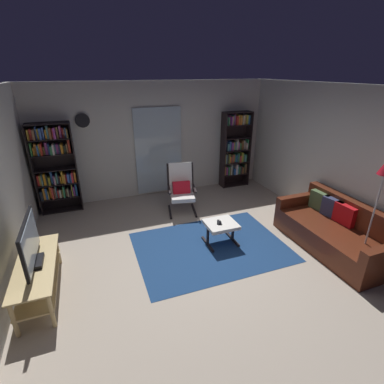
{
  "coord_description": "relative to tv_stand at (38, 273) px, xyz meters",
  "views": [
    {
      "loc": [
        -1.51,
        -3.53,
        2.8
      ],
      "look_at": [
        0.16,
        0.94,
        0.75
      ],
      "focal_mm": 26.74,
      "sensor_mm": 36.0,
      "label": 1
    }
  ],
  "objects": [
    {
      "name": "ottoman",
      "position": [
        2.8,
        0.27,
        -0.0
      ],
      "size": [
        0.52,
        0.48,
        0.4
      ],
      "color": "white",
      "rests_on": "ground"
    },
    {
      "name": "television",
      "position": [
        0.0,
        -0.01,
        0.46
      ],
      "size": [
        0.2,
        0.96,
        0.62
      ],
      "color": "black",
      "rests_on": "tv_stand"
    },
    {
      "name": "wall_clock",
      "position": [
        0.82,
        2.8,
        1.52
      ],
      "size": [
        0.29,
        0.03,
        0.29
      ],
      "color": "silver"
    },
    {
      "name": "tv_remote",
      "position": [
        2.76,
        0.3,
        0.08
      ],
      "size": [
        0.1,
        0.15,
        0.02
      ],
      "primitive_type": "cube",
      "rotation": [
        0.0,
        0.0,
        -0.47
      ],
      "color": "black",
      "rests_on": "ottoman"
    },
    {
      "name": "area_rug",
      "position": [
        2.59,
        0.21,
        -0.33
      ],
      "size": [
        2.51,
        1.83,
        0.01
      ],
      "primitive_type": "cube",
      "color": "navy",
      "rests_on": "ground"
    },
    {
      "name": "wall_right",
      "position": [
        5.05,
        -0.02,
        0.97
      ],
      "size": [
        0.06,
        6.0,
        2.6
      ],
      "primitive_type": "cube",
      "color": "beige",
      "rests_on": "ground"
    },
    {
      "name": "tv_stand",
      "position": [
        0.0,
        0.0,
        0.0
      ],
      "size": [
        0.48,
        1.4,
        0.5
      ],
      "color": "tan",
      "rests_on": "ground"
    },
    {
      "name": "wall_back",
      "position": [
        2.35,
        2.88,
        0.97
      ],
      "size": [
        5.6,
        0.06,
        2.6
      ],
      "primitive_type": "cube",
      "color": "beige",
      "rests_on": "ground"
    },
    {
      "name": "bookshelf_near_sofa",
      "position": [
        4.33,
        2.67,
        0.61
      ],
      "size": [
        0.72,
        0.3,
        1.88
      ],
      "color": "black",
      "rests_on": "ground"
    },
    {
      "name": "cell_phone",
      "position": [
        2.77,
        0.27,
        0.07
      ],
      "size": [
        0.1,
        0.15,
        0.01
      ],
      "primitive_type": "cube",
      "rotation": [
        0.0,
        0.0,
        -0.27
      ],
      "color": "black",
      "rests_on": "ottoman"
    },
    {
      "name": "bookshelf_near_tv",
      "position": [
        0.16,
        2.64,
        0.66
      ],
      "size": [
        0.81,
        0.3,
        1.87
      ],
      "color": "black",
      "rests_on": "ground"
    },
    {
      "name": "ground_plane",
      "position": [
        2.35,
        -0.02,
        -0.33
      ],
      "size": [
        7.02,
        7.02,
        0.0
      ],
      "primitive_type": "plane",
      "color": "#AC9D8C"
    },
    {
      "name": "glass_door_panel",
      "position": [
        2.39,
        2.81,
        0.72
      ],
      "size": [
        1.1,
        0.01,
        2.0
      ],
      "primitive_type": "cube",
      "color": "silver"
    },
    {
      "name": "leather_sofa",
      "position": [
        4.57,
        -0.5,
        -0.03
      ],
      "size": [
        0.92,
        1.98,
        0.8
      ],
      "color": "#552313",
      "rests_on": "ground"
    },
    {
      "name": "lounge_armchair",
      "position": [
        2.58,
        1.74,
        0.2
      ],
      "size": [
        0.68,
        0.75,
        1.02
      ],
      "color": "black",
      "rests_on": "ground"
    },
    {
      "name": "floor_lamp_by_sofa",
      "position": [
        4.56,
        -1.06,
        1.08
      ],
      "size": [
        0.22,
        0.22,
        1.74
      ],
      "color": "#A5A5AD",
      "rests_on": "ground"
    }
  ]
}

